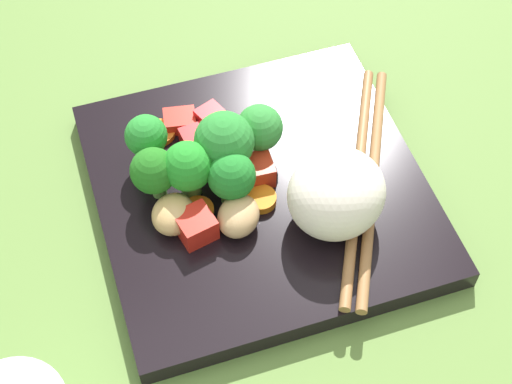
# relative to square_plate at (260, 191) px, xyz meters

# --- Properties ---
(ground_plane) EXTENTS (1.10, 1.10, 0.02)m
(ground_plane) POSITION_rel_square_plate_xyz_m (0.00, 0.00, -0.02)
(ground_plane) COLOR #5D803A
(square_plate) EXTENTS (0.28, 0.28, 0.02)m
(square_plate) POSITION_rel_square_plate_xyz_m (0.00, 0.00, 0.00)
(square_plate) COLOR black
(square_plate) RESTS_ON ground_plane
(rice_mound) EXTENTS (0.11, 0.11, 0.06)m
(rice_mound) POSITION_rel_square_plate_xyz_m (-0.04, 0.05, 0.04)
(rice_mound) COLOR white
(rice_mound) RESTS_ON square_plate
(broccoli_floret_0) EXTENTS (0.05, 0.05, 0.06)m
(broccoli_floret_0) POSITION_rel_square_plate_xyz_m (0.02, -0.02, 0.05)
(broccoli_floret_0) COLOR #609447
(broccoli_floret_0) RESTS_ON square_plate
(broccoli_floret_1) EXTENTS (0.04, 0.04, 0.06)m
(broccoli_floret_1) POSITION_rel_square_plate_xyz_m (0.06, -0.01, 0.04)
(broccoli_floret_1) COLOR #649F4B
(broccoli_floret_1) RESTS_ON square_plate
(broccoli_floret_2) EXTENTS (0.04, 0.04, 0.05)m
(broccoli_floret_2) POSITION_rel_square_plate_xyz_m (-0.01, -0.03, 0.04)
(broccoli_floret_2) COLOR #7CBC56
(broccoli_floret_2) RESTS_ON square_plate
(broccoli_floret_3) EXTENTS (0.04, 0.04, 0.05)m
(broccoli_floret_3) POSITION_rel_square_plate_xyz_m (0.08, -0.02, 0.04)
(broccoli_floret_3) COLOR #609341
(broccoli_floret_3) RESTS_ON square_plate
(broccoli_floret_4) EXTENTS (0.04, 0.04, 0.05)m
(broccoli_floret_4) POSITION_rel_square_plate_xyz_m (0.03, 0.01, 0.04)
(broccoli_floret_4) COLOR #529043
(broccoli_floret_4) RESTS_ON square_plate
(broccoli_floret_5) EXTENTS (0.04, 0.04, 0.05)m
(broccoli_floret_5) POSITION_rel_square_plate_xyz_m (0.08, -0.06, 0.04)
(broccoli_floret_5) COLOR olive
(broccoli_floret_5) RESTS_ON square_plate
(carrot_slice_0) EXTENTS (0.03, 0.03, 0.01)m
(carrot_slice_0) POSITION_rel_square_plate_xyz_m (0.01, 0.02, 0.01)
(carrot_slice_0) COLOR orange
(carrot_slice_0) RESTS_ON square_plate
(carrot_slice_1) EXTENTS (0.04, 0.04, 0.01)m
(carrot_slice_1) POSITION_rel_square_plate_xyz_m (-0.00, -0.06, 0.01)
(carrot_slice_1) COLOR orange
(carrot_slice_1) RESTS_ON square_plate
(carrot_slice_2) EXTENTS (0.03, 0.03, 0.01)m
(carrot_slice_2) POSITION_rel_square_plate_xyz_m (0.06, 0.01, 0.01)
(carrot_slice_2) COLOR orange
(carrot_slice_2) RESTS_ON square_plate
(carrot_slice_3) EXTENTS (0.04, 0.04, 0.01)m
(carrot_slice_3) POSITION_rel_square_plate_xyz_m (0.06, -0.08, 0.01)
(carrot_slice_3) COLOR orange
(carrot_slice_3) RESTS_ON square_plate
(carrot_slice_4) EXTENTS (0.04, 0.04, 0.00)m
(carrot_slice_4) POSITION_rel_square_plate_xyz_m (0.05, -0.04, 0.01)
(carrot_slice_4) COLOR orange
(carrot_slice_4) RESTS_ON square_plate
(pepper_chunk_0) EXTENTS (0.03, 0.03, 0.01)m
(pepper_chunk_0) POSITION_rel_square_plate_xyz_m (0.03, -0.06, 0.02)
(pepper_chunk_0) COLOR red
(pepper_chunk_0) RESTS_ON square_plate
(pepper_chunk_1) EXTENTS (0.03, 0.03, 0.02)m
(pepper_chunk_1) POSITION_rel_square_plate_xyz_m (0.00, -0.01, 0.02)
(pepper_chunk_1) COLOR red
(pepper_chunk_1) RESTS_ON square_plate
(pepper_chunk_2) EXTENTS (0.03, 0.03, 0.02)m
(pepper_chunk_2) POSITION_rel_square_plate_xyz_m (0.02, -0.07, 0.02)
(pepper_chunk_2) COLOR red
(pepper_chunk_2) RESTS_ON square_plate
(pepper_chunk_3) EXTENTS (0.03, 0.03, 0.01)m
(pepper_chunk_3) POSITION_rel_square_plate_xyz_m (0.04, -0.08, 0.02)
(pepper_chunk_3) COLOR red
(pepper_chunk_3) RESTS_ON square_plate
(pepper_chunk_4) EXTENTS (0.03, 0.03, 0.02)m
(pepper_chunk_4) POSITION_rel_square_plate_xyz_m (0.06, 0.03, 0.02)
(pepper_chunk_4) COLOR red
(pepper_chunk_4) RESTS_ON square_plate
(chicken_piece_0) EXTENTS (0.05, 0.05, 0.02)m
(chicken_piece_0) POSITION_rel_square_plate_xyz_m (0.08, 0.01, 0.02)
(chicken_piece_0) COLOR tan
(chicken_piece_0) RESTS_ON square_plate
(chicken_piece_4) EXTENTS (0.05, 0.05, 0.02)m
(chicken_piece_4) POSITION_rel_square_plate_xyz_m (0.03, 0.03, 0.02)
(chicken_piece_4) COLOR tan
(chicken_piece_4) RESTS_ON square_plate
(chopstick_pair) EXTENTS (0.14, 0.22, 0.01)m
(chopstick_pair) POSITION_rel_square_plate_xyz_m (-0.08, 0.03, 0.01)
(chopstick_pair) COLOR #9B6B3F
(chopstick_pair) RESTS_ON square_plate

